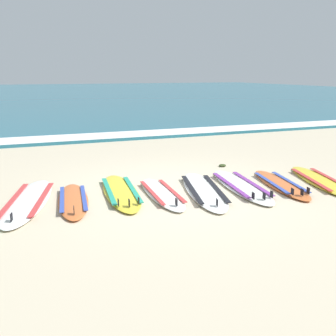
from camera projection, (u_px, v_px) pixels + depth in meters
ground_plane at (183, 191)px, 7.10m from camera, size 80.00×80.00×0.00m
sea at (45, 93)px, 39.41m from camera, size 80.00×60.00×0.10m
wave_foam_strip at (108, 137)px, 12.75m from camera, size 80.00×1.30×0.11m
surfboard_0 at (28, 201)px, 6.47m from camera, size 1.23×2.62×0.18m
surfboard_1 at (73, 200)px, 6.50m from camera, size 0.70×1.99×0.18m
surfboard_2 at (121, 192)px, 6.96m from camera, size 0.81×2.38×0.18m
surfboard_3 at (162, 193)px, 6.87m from camera, size 0.61×2.04×0.18m
surfboard_4 at (204, 190)px, 7.06m from camera, size 1.17×2.53×0.18m
surfboard_5 at (241, 186)px, 7.33m from camera, size 0.91×2.46×0.18m
surfboard_6 at (280, 184)px, 7.44m from camera, size 0.92×2.16×0.18m
surfboard_7 at (320, 181)px, 7.68m from camera, size 1.16×2.39×0.18m
seaweed_clump_mid_sand at (222, 165)px, 8.95m from camera, size 0.17×0.14×0.06m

